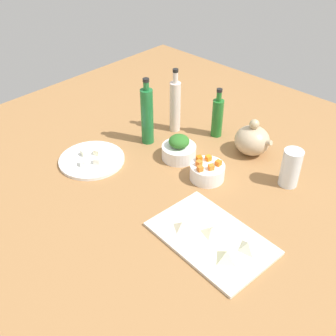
{
  "coord_description": "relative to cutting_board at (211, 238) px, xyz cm",
  "views": [
    {
      "loc": [
        78.44,
        -82.28,
        92.49
      ],
      "look_at": [
        0.0,
        0.0,
        8.0
      ],
      "focal_mm": 43.92,
      "sensor_mm": 36.0,
      "label": 1
    }
  ],
  "objects": [
    {
      "name": "bottle_2",
      "position": [
        -51.86,
        24.22,
        11.33
      ],
      "size": [
        4.84,
        4.84,
        27.03
      ],
      "color": "#1D6B32",
      "rests_on": "tabletop"
    },
    {
      "name": "carrot_cube_5",
      "position": [
        -17.13,
        24.6,
        6.0
      ],
      "size": [
        1.81,
        1.81,
        1.8
      ],
      "primitive_type": "cube",
      "rotation": [
        0.0,
        0.0,
        1.58
      ],
      "color": "orange",
      "rests_on": "bowl_carrots"
    },
    {
      "name": "carrot_cube_3",
      "position": [
        -21.44,
        24.49,
        6.0
      ],
      "size": [
        2.18,
        2.18,
        1.8
      ],
      "primitive_type": "cube",
      "rotation": [
        0.0,
        0.0,
        2.9
      ],
      "color": "orange",
      "rests_on": "bowl_carrots"
    },
    {
      "name": "bowl_greens",
      "position": [
        -35.3,
        24.38,
        2.11
      ],
      "size": [
        12.84,
        12.84,
        5.22
      ],
      "primitive_type": "cylinder",
      "color": "white",
      "rests_on": "tabletop"
    },
    {
      "name": "dumpling_1",
      "position": [
        -0.95,
        1.12,
        1.5
      ],
      "size": [
        6.36,
        6.05,
        2.0
      ],
      "primitive_type": "pyramid",
      "rotation": [
        0.0,
        0.0,
        0.39
      ],
      "color": "beige",
      "rests_on": "cutting_board"
    },
    {
      "name": "teapot",
      "position": [
        -17.63,
        45.99,
        5.24
      ],
      "size": [
        15.02,
        12.95,
        14.45
      ],
      "color": "tan",
      "rests_on": "tabletop"
    },
    {
      "name": "cutting_board",
      "position": [
        0.0,
        0.0,
        0.0
      ],
      "size": [
        37.61,
        26.07,
        1.0
      ],
      "primitive_type": "cube",
      "rotation": [
        0.0,
        0.0,
        -0.09
      ],
      "color": "silver",
      "rests_on": "tabletop"
    },
    {
      "name": "carrot_cube_0",
      "position": [
        -21.85,
        19.86,
        6.0
      ],
      "size": [
        1.8,
        1.8,
        1.8
      ],
      "primitive_type": "cube",
      "rotation": [
        0.0,
        0.0,
        3.14
      ],
      "color": "orange",
      "rests_on": "bowl_carrots"
    },
    {
      "name": "plate_tofu",
      "position": [
        -57.28,
        0.28,
        0.1
      ],
      "size": [
        24.34,
        24.34,
        1.2
      ],
      "primitive_type": "cylinder",
      "color": "white",
      "rests_on": "tabletop"
    },
    {
      "name": "bottle_0",
      "position": [
        -50.33,
        38.39,
        10.77
      ],
      "size": [
        4.41,
        4.41,
        26.77
      ],
      "color": "silver",
      "rests_on": "tabletop"
    },
    {
      "name": "carrot_cube_1",
      "position": [
        -19.56,
        17.72,
        6.0
      ],
      "size": [
        2.31,
        2.31,
        1.8
      ],
      "primitive_type": "cube",
      "rotation": [
        0.0,
        0.0,
        2.79
      ],
      "color": "orange",
      "rests_on": "bowl_carrots"
    },
    {
      "name": "tofu_cube_0",
      "position": [
        -53.39,
        -0.17,
        1.8
      ],
      "size": [
        3.07,
        3.07,
        2.2
      ],
      "primitive_type": "cube",
      "rotation": [
        0.0,
        0.0,
        0.63
      ],
      "color": "#EEE6CE",
      "rests_on": "plate_tofu"
    },
    {
      "name": "chopped_greens_mound",
      "position": [
        -35.3,
        24.38,
        6.92
      ],
      "size": [
        9.37,
        9.42,
        4.39
      ],
      "primitive_type": "ellipsoid",
      "rotation": [
        0.0,
        0.0,
        1.82
      ],
      "color": "#2E6D25",
      "rests_on": "bowl_greens"
    },
    {
      "name": "tofu_cube_2",
      "position": [
        -56.09,
        -4.35,
        1.8
      ],
      "size": [
        3.09,
        3.09,
        2.2
      ],
      "primitive_type": "cube",
      "rotation": [
        0.0,
        0.0,
        2.48
      ],
      "color": "white",
      "rests_on": "plate_tofu"
    },
    {
      "name": "drinking_glass_0",
      "position": [
        2.62,
        38.86,
        6.34
      ],
      "size": [
        6.63,
        6.63,
        13.69
      ],
      "primitive_type": "cylinder",
      "color": "white",
      "rests_on": "tabletop"
    },
    {
      "name": "bottle_1",
      "position": [
        -35.2,
        46.87,
        7.98
      ],
      "size": [
        4.48,
        4.48,
        20.61
      ],
      "color": "#226C27",
      "rests_on": "tabletop"
    },
    {
      "name": "tabletop",
      "position": [
        -29.07,
        11.93,
        -2.0
      ],
      "size": [
        190.0,
        190.0,
        3.0
      ],
      "primitive_type": "cube",
      "color": "#9A6C3F",
      "rests_on": "ground"
    },
    {
      "name": "bowl_carrots",
      "position": [
        -19.65,
        21.95,
        2.3
      ],
      "size": [
        12.2,
        12.2,
        5.6
      ],
      "primitive_type": "cylinder",
      "color": "white",
      "rests_on": "tabletop"
    },
    {
      "name": "carrot_cube_4",
      "position": [
        -23.68,
        22.11,
        6.0
      ],
      "size": [
        2.4,
        2.4,
        1.8
      ],
      "primitive_type": "cube",
      "rotation": [
        0.0,
        0.0,
        1.12
      ],
      "color": "orange",
      "rests_on": "bowl_carrots"
    },
    {
      "name": "tofu_cube_1",
      "position": [
        -61.08,
        -0.11,
        1.8
      ],
      "size": [
        2.52,
        2.52,
        2.2
      ],
      "primitive_type": "cube",
      "rotation": [
        0.0,
        0.0,
        2.98
      ],
      "color": "white",
      "rests_on": "plate_tofu"
    },
    {
      "name": "dumpling_0",
      "position": [
        -8.75,
        -3.2,
        1.7
      ],
      "size": [
        5.34,
        5.32,
        2.4
      ],
      "primitive_type": "pyramid",
      "rotation": [
        0.0,
        0.0,
        3.34
      ],
      "color": "beige",
      "rests_on": "cutting_board"
    },
    {
      "name": "dumpling_2",
      "position": [
        10.36,
        3.4,
        1.75
      ],
      "size": [
        6.47,
        6.23,
        2.51
      ],
      "primitive_type": "pyramid",
      "rotation": [
        0.0,
        0.0,
        2.61
      ],
      "color": "beige",
      "rests_on": "cutting_board"
    },
    {
      "name": "dumpling_3",
      "position": [
        8.14,
        -3.56,
        1.91
      ],
      "size": [
        5.62,
        6.13,
        2.82
      ],
      "primitive_type": "pyramid",
      "rotation": [
        0.0,
        0.0,
        1.46
      ],
      "color": "beige",
      "rests_on": "cutting_board"
    },
    {
      "name": "carrot_cube_2",
      "position": [
        -17.39,
        20.95,
        6.0
      ],
      "size": [
        2.44,
        2.44,
        1.8
      ],
      "primitive_type": "cube",
      "rotation": [
        0.0,
        0.0,
        1.07
      ],
      "color": "orange",
      "rests_on": "bowl_carrots"
    },
    {
      "name": "tofu_cube_3",
      "position": [
        -57.88,
        3.54,
        1.8
      ],
      "size": [
        2.86,
        2.86,
        2.2
      ],
      "primitive_type": "cube",
      "rotation": [
        0.0,
        0.0,
        1.96
      ],
      "color": "#FCF2CA",
      "rests_on": "plate_tofu"
    }
  ]
}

